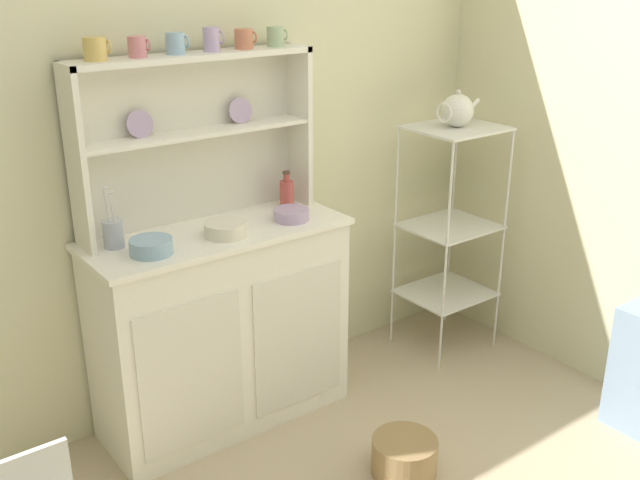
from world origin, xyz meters
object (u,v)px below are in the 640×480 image
floor_basket (404,456)px  cup_gold_0 (95,49)px  utensil_jar (113,233)px  hutch_cabinet (222,325)px  porcelain_teapot (457,110)px  hutch_shelf_unit (192,126)px  bakers_rack (450,216)px  jam_bottle (287,193)px  bowl_mixing_large (151,246)px

floor_basket → cup_gold_0: 1.97m
cup_gold_0 → utensil_jar: cup_gold_0 is taller
hutch_cabinet → utensil_jar: bearing=169.4°
hutch_cabinet → cup_gold_0: (-0.39, 0.12, 1.19)m
utensil_jar → porcelain_teapot: (1.70, -0.18, 0.31)m
hutch_cabinet → hutch_shelf_unit: size_ratio=1.07×
bakers_rack → cup_gold_0: bearing=172.2°
hutch_shelf_unit → jam_bottle: hutch_shelf_unit is taller
hutch_shelf_unit → jam_bottle: (0.41, -0.08, -0.35)m
bowl_mixing_large → jam_bottle: (0.74, 0.16, 0.04)m
jam_bottle → utensil_jar: (-0.82, -0.01, -0.01)m
hutch_shelf_unit → utensil_jar: hutch_shelf_unit is taller
cup_gold_0 → bowl_mixing_large: cup_gold_0 is taller
floor_basket → bowl_mixing_large: (-0.70, 0.71, 0.86)m
hutch_shelf_unit → floor_basket: bearing=-68.2°
bowl_mixing_large → porcelain_teapot: (1.61, -0.03, 0.34)m
floor_basket → bowl_mixing_large: size_ratio=1.62×
bakers_rack → cup_gold_0: (-1.68, 0.23, 0.92)m
floor_basket → jam_bottle: 1.25m
jam_bottle → cup_gold_0: bearing=177.4°
bakers_rack → porcelain_teapot: bearing=180.0°
bakers_rack → bowl_mixing_large: (-1.61, 0.03, 0.20)m
jam_bottle → porcelain_teapot: porcelain_teapot is taller
hutch_shelf_unit → porcelain_teapot: (1.29, -0.27, -0.04)m
floor_basket → hutch_shelf_unit: bearing=111.8°
bowl_mixing_large → cup_gold_0: bearing=108.1°
utensil_jar → bowl_mixing_large: bearing=-60.0°
jam_bottle → floor_basket: bearing=-92.2°
hutch_cabinet → cup_gold_0: bearing=162.6°
hutch_shelf_unit → utensil_jar: size_ratio=4.10×
floor_basket → jam_bottle: (0.03, 0.87, 0.90)m
jam_bottle → utensil_jar: utensil_jar is taller
hutch_cabinet → hutch_shelf_unit: 0.87m
floor_basket → porcelain_teapot: bearing=36.6°
bowl_mixing_large → utensil_jar: bearing=120.0°
hutch_cabinet → jam_bottle: jam_bottle is taller
cup_gold_0 → porcelain_teapot: 1.73m
utensil_jar → jam_bottle: bearing=0.6°
jam_bottle → bowl_mixing_large: bearing=-167.8°
hutch_shelf_unit → floor_basket: 1.61m
hutch_cabinet → bowl_mixing_large: size_ratio=6.74×
cup_gold_0 → bowl_mixing_large: (0.06, -0.20, -0.72)m
jam_bottle → utensil_jar: bearing=-179.4°
utensil_jar → porcelain_teapot: 1.74m
hutch_cabinet → bakers_rack: size_ratio=0.93×
hutch_cabinet → floor_basket: size_ratio=4.17×
cup_gold_0 → bowl_mixing_large: 0.75m
hutch_cabinet → porcelain_teapot: size_ratio=4.46×
floor_basket → jam_bottle: jam_bottle is taller
hutch_cabinet → jam_bottle: 0.66m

